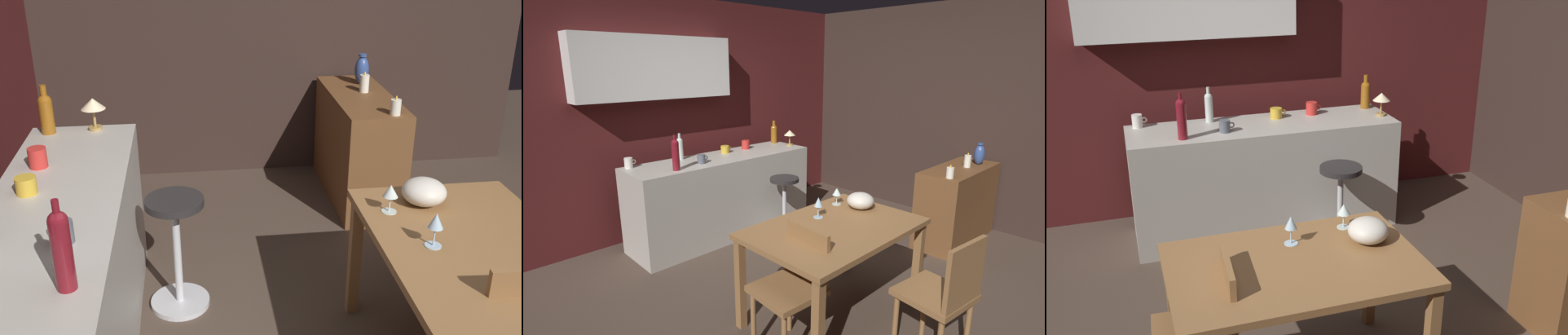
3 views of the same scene
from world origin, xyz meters
The scene contains 17 objects.
wall_side_right centered at (2.55, 0.30, 1.30)m, with size 0.10×4.40×2.60m, color #33231E.
dining_table centered at (-0.14, -0.36, 0.65)m, with size 1.29×0.84×0.74m.
kitchen_counter centered at (0.18, 1.50, 0.45)m, with size 2.10×0.60×0.90m, color #B2ADA3.
sideboard_cabinet centered at (1.90, -0.40, 0.41)m, with size 1.10×0.44×0.82m, color brown.
bar_stool centered at (0.63, 0.98, 0.36)m, with size 0.34×0.34×0.68m.
wine_glass_left centered at (0.23, -0.07, 0.85)m, with size 0.07×0.07×0.14m.
wine_glass_right centered at (-0.11, -0.16, 0.86)m, with size 0.07×0.07×0.16m.
fruit_bowl centered at (0.29, -0.27, 0.81)m, with size 0.22×0.22×0.13m, color beige.
wine_bottle_ruby centered at (-0.47, 1.32, 1.06)m, with size 0.07×0.07×0.34m.
wine_bottle_amber centered at (1.12, 1.68, 1.03)m, with size 0.08×0.08×0.29m.
cup_slate centered at (-0.15, 1.38, 0.95)m, with size 0.12×0.08×0.09m.
cup_red centered at (0.62, 1.64, 0.95)m, with size 0.13×0.09×0.10m.
cup_mustard centered at (0.32, 1.63, 0.94)m, with size 0.13×0.10×0.08m.
counter_lamp centered at (1.15, 1.42, 1.04)m, with size 0.14×0.14×0.19m.
pillar_candle_tall centered at (1.42, -0.50, 0.87)m, with size 0.07×0.07×0.13m.
pillar_candle_short centered at (1.97, -0.44, 0.89)m, with size 0.07×0.07×0.16m.
vase_ceramic_blue centered at (2.18, -0.48, 0.93)m, with size 0.11×0.11×0.24m.
Camera 1 is at (-2.30, 0.87, 2.13)m, focal length 41.81 mm.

